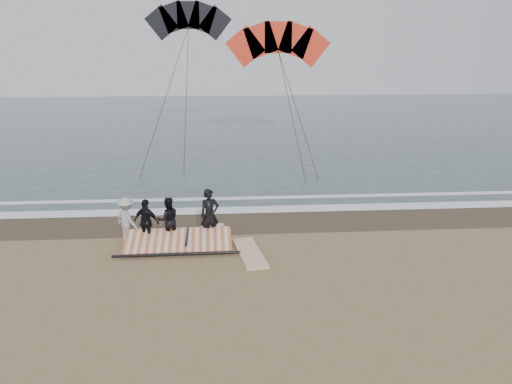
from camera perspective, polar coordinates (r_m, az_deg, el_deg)
ground at (r=14.96m, az=-0.17°, el=-9.08°), size 120.00×120.00×0.00m
sea at (r=46.97m, az=-3.12°, el=8.11°), size 120.00×54.00×0.02m
wet_sand at (r=19.13m, az=-1.15°, el=-3.39°), size 120.00×2.80×0.01m
foam_near at (r=20.45m, az=-1.37°, el=-2.05°), size 120.00×0.90×0.01m
foam_far at (r=22.07m, az=-1.60°, el=-0.70°), size 120.00×0.45×0.01m
man_main at (r=17.11m, az=-5.32°, el=-2.61°), size 0.77×0.63×1.82m
board_white at (r=16.15m, az=-0.75°, el=-6.95°), size 1.05×2.54×0.10m
board_cream at (r=17.61m, az=-6.32°, el=-5.04°), size 1.67×2.73×0.11m
trio_cluster at (r=17.28m, az=-12.54°, el=-3.18°), size 2.42×1.22×1.58m
sail_rig at (r=16.89m, az=-9.04°, el=-5.58°), size 4.04×1.77×0.49m
kite_red at (r=34.09m, az=2.56°, el=16.27°), size 7.79×5.25×12.05m
kite_dark at (r=40.14m, az=-7.75°, el=18.58°), size 7.30×7.66×17.21m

